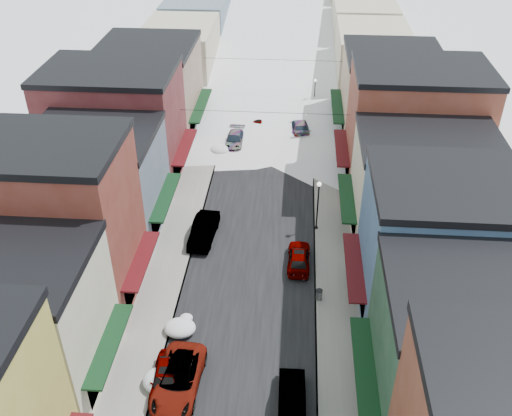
% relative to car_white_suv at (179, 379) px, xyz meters
% --- Properties ---
extents(road, '(10.00, 160.00, 0.01)m').
position_rel_car_white_suv_xyz_m(road, '(3.50, 47.83, -0.79)').
color(road, black).
rests_on(road, ground).
extents(sidewalk_left, '(3.20, 160.00, 0.15)m').
position_rel_car_white_suv_xyz_m(sidewalk_left, '(-3.10, 47.83, -0.72)').
color(sidewalk_left, gray).
rests_on(sidewalk_left, ground).
extents(sidewalk_right, '(3.20, 160.00, 0.15)m').
position_rel_car_white_suv_xyz_m(sidewalk_right, '(10.10, 47.83, -0.72)').
color(sidewalk_right, gray).
rests_on(sidewalk_right, ground).
extents(curb_left, '(0.10, 160.00, 0.15)m').
position_rel_car_white_suv_xyz_m(curb_left, '(-1.55, 47.83, -0.72)').
color(curb_left, slate).
rests_on(curb_left, ground).
extents(curb_right, '(0.10, 160.00, 0.15)m').
position_rel_car_white_suv_xyz_m(curb_right, '(8.55, 47.83, -0.72)').
color(curb_right, slate).
rests_on(curb_right, ground).
extents(bldg_l_cream, '(11.30, 8.20, 9.50)m').
position_rel_car_white_suv_xyz_m(bldg_l_cream, '(-9.69, 0.33, 3.96)').
color(bldg_l_cream, beige).
rests_on(bldg_l_cream, ground).
extents(bldg_l_brick_near, '(12.30, 8.20, 12.50)m').
position_rel_car_white_suv_xyz_m(bldg_l_brick_near, '(-10.19, 8.33, 5.46)').
color(bldg_l_brick_near, maroon).
rests_on(bldg_l_brick_near, ground).
extents(bldg_l_grayblue, '(11.30, 9.20, 9.00)m').
position_rel_car_white_suv_xyz_m(bldg_l_grayblue, '(-9.69, 16.83, 3.71)').
color(bldg_l_grayblue, slate).
rests_on(bldg_l_grayblue, ground).
extents(bldg_l_brick_far, '(13.30, 9.20, 11.00)m').
position_rel_car_white_suv_xyz_m(bldg_l_brick_far, '(-10.69, 25.83, 4.71)').
color(bldg_l_brick_far, maroon).
rests_on(bldg_l_brick_far, ground).
extents(bldg_l_tan, '(11.30, 11.20, 10.00)m').
position_rel_car_white_suv_xyz_m(bldg_l_tan, '(-9.69, 35.83, 4.21)').
color(bldg_l_tan, '#927560').
rests_on(bldg_l_tan, ground).
extents(bldg_r_green, '(11.30, 9.20, 9.50)m').
position_rel_car_white_suv_xyz_m(bldg_r_green, '(16.69, -0.17, 3.96)').
color(bldg_r_green, '#1F412C').
rests_on(bldg_r_green, ground).
extents(bldg_r_blue, '(11.30, 9.20, 10.50)m').
position_rel_car_white_suv_xyz_m(bldg_r_blue, '(16.69, 8.83, 4.46)').
color(bldg_r_blue, '#385980').
rests_on(bldg_r_blue, ground).
extents(bldg_r_cream, '(12.30, 9.20, 9.00)m').
position_rel_car_white_suv_xyz_m(bldg_r_cream, '(17.19, 17.83, 3.71)').
color(bldg_r_cream, beige).
rests_on(bldg_r_cream, ground).
extents(bldg_r_brick_far, '(13.30, 9.20, 11.50)m').
position_rel_car_white_suv_xyz_m(bldg_r_brick_far, '(17.69, 26.83, 4.96)').
color(bldg_r_brick_far, brown).
rests_on(bldg_r_brick_far, ground).
extents(bldg_r_tan, '(11.30, 11.20, 9.50)m').
position_rel_car_white_suv_xyz_m(bldg_r_tan, '(16.69, 36.83, 3.96)').
color(bldg_r_tan, tan).
rests_on(bldg_r_tan, ground).
extents(distant_blocks, '(34.00, 55.00, 8.00)m').
position_rel_car_white_suv_xyz_m(distant_blocks, '(3.50, 70.83, 3.20)').
color(distant_blocks, gray).
rests_on(distant_blocks, ground).
extents(overhead_cables, '(16.40, 15.04, 0.04)m').
position_rel_car_white_suv_xyz_m(overhead_cables, '(3.50, 35.33, 5.40)').
color(overhead_cables, black).
rests_on(overhead_cables, ground).
extents(car_white_suv, '(2.91, 5.86, 1.59)m').
position_rel_car_white_suv_xyz_m(car_white_suv, '(0.00, 0.00, 0.00)').
color(car_white_suv, white).
rests_on(car_white_suv, ground).
extents(car_silver_sedan, '(2.02, 4.48, 1.49)m').
position_rel_car_white_suv_xyz_m(car_silver_sedan, '(-0.80, 0.03, -0.05)').
color(car_silver_sedan, '#9EA0A6').
rests_on(car_silver_sedan, ground).
extents(car_dark_hatch, '(2.16, 5.26, 1.69)m').
position_rel_car_white_suv_xyz_m(car_dark_hatch, '(-0.80, 15.52, 0.05)').
color(car_dark_hatch, black).
rests_on(car_dark_hatch, ground).
extents(car_silver_wagon, '(2.13, 4.94, 1.42)m').
position_rel_car_white_suv_xyz_m(car_silver_wagon, '(0.00, 32.62, -0.09)').
color(car_silver_wagon, '#989B9F').
rests_on(car_silver_wagon, ground).
extents(car_green_sedan, '(1.70, 4.62, 1.51)m').
position_rel_car_white_suv_xyz_m(car_green_sedan, '(7.00, -0.83, -0.04)').
color(car_green_sedan, black).
rests_on(car_green_sedan, ground).
extents(car_gray_suv, '(1.83, 4.44, 1.51)m').
position_rel_car_white_suv_xyz_m(car_gray_suv, '(7.24, 12.60, -0.04)').
color(car_gray_suv, '#96999F').
rests_on(car_gray_suv, ground).
extents(car_black_sedan, '(2.85, 5.59, 1.55)m').
position_rel_car_white_suv_xyz_m(car_black_sedan, '(7.02, 36.22, -0.02)').
color(car_black_sedan, black).
rests_on(car_black_sedan, ground).
extents(car_lane_silver, '(1.86, 4.20, 1.40)m').
position_rel_car_white_suv_xyz_m(car_lane_silver, '(2.18, 36.27, -0.10)').
color(car_lane_silver, '#AFB1B7').
rests_on(car_lane_silver, ground).
extents(car_lane_white, '(3.42, 6.21, 1.65)m').
position_rel_car_white_suv_xyz_m(car_lane_white, '(4.49, 55.97, 0.03)').
color(car_lane_white, silver).
rests_on(car_lane_white, ground).
extents(trash_can, '(0.50, 0.50, 0.86)m').
position_rel_car_white_suv_xyz_m(trash_can, '(8.78, 8.56, -0.21)').
color(trash_can, slate).
rests_on(trash_can, sidewalk_right).
extents(streetlamp_near, '(0.39, 0.39, 4.64)m').
position_rel_car_white_suv_xyz_m(streetlamp_near, '(8.70, 17.51, 2.28)').
color(streetlamp_near, black).
rests_on(streetlamp_near, sidewalk_right).
extents(streetlamp_far, '(0.33, 0.33, 3.93)m').
position_rel_car_white_suv_xyz_m(streetlamp_far, '(8.70, 42.47, 1.83)').
color(streetlamp_far, black).
rests_on(streetlamp_far, sidewalk_right).
extents(snow_pile_near, '(2.49, 2.73, 1.05)m').
position_rel_car_white_suv_xyz_m(snow_pile_near, '(-1.01, 0.16, -0.29)').
color(snow_pile_near, white).
rests_on(snow_pile_near, ground).
extents(snow_pile_mid, '(2.19, 2.55, 0.93)m').
position_rel_car_white_suv_xyz_m(snow_pile_mid, '(-0.78, 4.70, -0.36)').
color(snow_pile_mid, white).
rests_on(snow_pile_mid, ground).
extents(snow_pile_far, '(2.17, 2.53, 0.92)m').
position_rel_car_white_suv_xyz_m(snow_pile_far, '(-1.38, 30.75, -0.36)').
color(snow_pile_far, white).
rests_on(snow_pile_far, ground).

